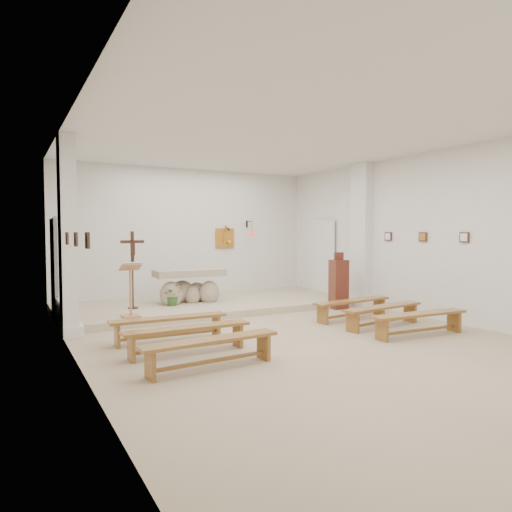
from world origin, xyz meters
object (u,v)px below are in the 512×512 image
lectern (131,290)px  bench_right_third (420,319)px  crucifix_stand (133,264)px  donation_pedestal (339,284)px  altar (189,289)px  bench_right_second (383,311)px  bench_left_second (188,333)px  bench_left_front (169,323)px  bench_left_third (211,346)px  bench_right_front (352,305)px

lectern → bench_right_third: 5.42m
crucifix_stand → donation_pedestal: 4.76m
altar → lectern: (-1.67, -1.25, 0.21)m
donation_pedestal → lectern: bearing=-176.3°
donation_pedestal → bench_right_second: 2.19m
altar → bench_right_second: (2.50, -3.81, -0.17)m
altar → bench_left_second: (-1.45, -3.81, -0.17)m
bench_left_second → bench_right_second: same height
bench_right_third → altar: bearing=121.8°
bench_right_third → lectern: bearing=144.2°
lectern → bench_left_front: (0.22, -1.69, -0.38)m
altar → bench_left_third: (-1.45, -4.69, -0.17)m
bench_right_third → bench_left_front: bearing=159.8°
bench_left_second → bench_left_third: size_ratio=0.99×
crucifix_stand → bench_left_third: crucifix_stand is taller
donation_pedestal → bench_left_third: bearing=-137.6°
bench_left_front → bench_right_second: size_ratio=0.99×
bench_left_second → bench_right_third: size_ratio=0.99×
bench_right_front → bench_right_second: size_ratio=1.00×
bench_right_front → bench_left_second: same height
crucifix_stand → bench_right_third: crucifix_stand is taller
bench_left_front → bench_right_third: same height
bench_left_second → bench_right_front: bearing=12.5°
crucifix_stand → bench_left_front: size_ratio=0.86×
bench_left_front → bench_left_second: same height
lectern → crucifix_stand: 1.13m
altar → crucifix_stand: bearing=-168.3°
lectern → bench_left_third: lectern is taller
altar → bench_right_third: altar is taller
bench_left_front → bench_right_front: (3.95, 0.00, 0.00)m
bench_right_second → bench_right_third: (0.00, -0.88, 0.00)m
altar → bench_left_front: size_ratio=0.86×
crucifix_stand → bench_left_second: size_ratio=0.87×
altar → bench_left_third: 4.91m
donation_pedestal → altar: bearing=160.4°
bench_right_front → bench_left_third: size_ratio=1.00×
bench_right_front → bench_left_front: bearing=174.2°
donation_pedestal → bench_left_third: size_ratio=0.68×
bench_right_front → altar: bearing=124.6°
altar → bench_right_second: size_ratio=0.85×
lectern → donation_pedestal: size_ratio=0.82×
bench_left_second → donation_pedestal: bearing=24.5°
altar → bench_right_third: 5.31m
crucifix_stand → bench_left_third: size_ratio=0.86×
altar → donation_pedestal: 3.56m
altar → donation_pedestal: bearing=-27.5°
crucifix_stand → bench_left_second: (-0.07, -3.56, -0.82)m
altar → donation_pedestal: size_ratio=1.25×
bench_left_front → bench_right_third: bearing=-21.5°
donation_pedestal → bench_right_second: donation_pedestal is taller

